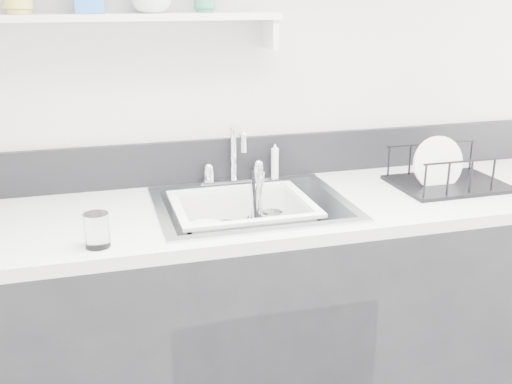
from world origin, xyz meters
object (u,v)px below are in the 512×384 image
object	(u,v)px
counter_run	(252,325)
dish_rack	(450,167)
wash_tub	(242,226)
sink	(252,229)

from	to	relation	value
counter_run	dish_rack	world-z (taller)	dish_rack
counter_run	wash_tub	size ratio (longest dim) A/B	6.91
sink	dish_rack	size ratio (longest dim) A/B	1.62
counter_run	wash_tub	world-z (taller)	wash_tub
counter_run	sink	xyz separation A→B (m)	(0.00, 0.00, 0.37)
dish_rack	sink	bearing A→B (deg)	179.81
counter_run	sink	distance (m)	0.37
wash_tub	dish_rack	size ratio (longest dim) A/B	1.17
sink	dish_rack	bearing A→B (deg)	0.34
counter_run	wash_tub	xyz separation A→B (m)	(-0.03, 0.01, 0.38)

